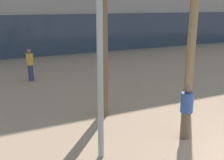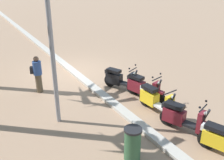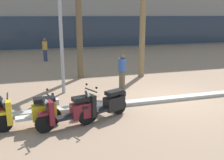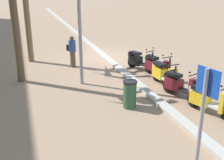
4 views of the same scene
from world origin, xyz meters
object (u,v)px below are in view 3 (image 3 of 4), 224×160
scooter_maroon_lead_nearest (73,111)px  pedestrian_window_shopping (122,70)px  scooter_black_far_back (107,104)px  scooter_yellow_tail_end (34,112)px  pedestrian_strolling_near_curb (45,49)px

scooter_maroon_lead_nearest → pedestrian_window_shopping: (2.61, 3.29, 0.35)m
scooter_black_far_back → pedestrian_window_shopping: (1.49, 2.96, 0.36)m
scooter_yellow_tail_end → scooter_black_far_back: (2.18, 0.08, -0.01)m
pedestrian_strolling_near_curb → pedestrian_window_shopping: bearing=-70.1°
scooter_maroon_lead_nearest → scooter_black_far_back: (1.11, 0.33, -0.01)m
scooter_black_far_back → pedestrian_window_shopping: pedestrian_window_shopping is taller
scooter_black_far_back → pedestrian_window_shopping: 3.34m
pedestrian_strolling_near_curb → scooter_black_far_back: bearing=-82.8°
scooter_yellow_tail_end → pedestrian_strolling_near_curb: 11.06m
pedestrian_strolling_near_curb → scooter_maroon_lead_nearest: bearing=-88.6°
scooter_black_far_back → pedestrian_strolling_near_curb: size_ratio=1.08×
scooter_black_far_back → pedestrian_strolling_near_curb: pedestrian_strolling_near_curb is taller
scooter_black_far_back → pedestrian_window_shopping: bearing=63.3°
scooter_black_far_back → scooter_maroon_lead_nearest: bearing=-163.7°
pedestrian_strolling_near_curb → pedestrian_window_shopping: (2.88, -7.98, -0.02)m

